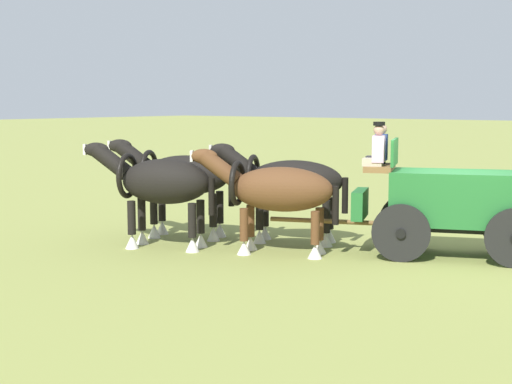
# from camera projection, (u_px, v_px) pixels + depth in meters

# --- Properties ---
(ground_plane) EXTENTS (220.00, 220.00, 0.00)m
(ground_plane) POSITION_uv_depth(u_px,v_px,m) (456.00, 257.00, 15.33)
(ground_plane) COLOR olive
(show_wagon) EXTENTS (5.54, 2.97, 2.79)m
(show_wagon) POSITION_uv_depth(u_px,v_px,m) (450.00, 199.00, 15.22)
(show_wagon) COLOR #236B2D
(show_wagon) RESTS_ON ground
(draft_horse_rear_near) EXTENTS (3.08, 1.74, 2.19)m
(draft_horse_rear_near) POSITION_uv_depth(u_px,v_px,m) (276.00, 191.00, 15.49)
(draft_horse_rear_near) COLOR brown
(draft_horse_rear_near) RESTS_ON ground
(draft_horse_rear_off) EXTENTS (3.09, 1.74, 2.24)m
(draft_horse_rear_off) POSITION_uv_depth(u_px,v_px,m) (289.00, 183.00, 16.73)
(draft_horse_rear_off) COLOR black
(draft_horse_rear_off) RESTS_ON ground
(draft_horse_lead_near) EXTENTS (2.95, 1.70, 2.29)m
(draft_horse_lead_near) POSITION_uv_depth(u_px,v_px,m) (160.00, 184.00, 16.15)
(draft_horse_lead_near) COLOR black
(draft_horse_lead_near) RESTS_ON ground
(draft_horse_lead_off) EXTENTS (3.02, 1.71, 2.30)m
(draft_horse_lead_off) POSITION_uv_depth(u_px,v_px,m) (181.00, 177.00, 17.40)
(draft_horse_lead_off) COLOR black
(draft_horse_lead_off) RESTS_ON ground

